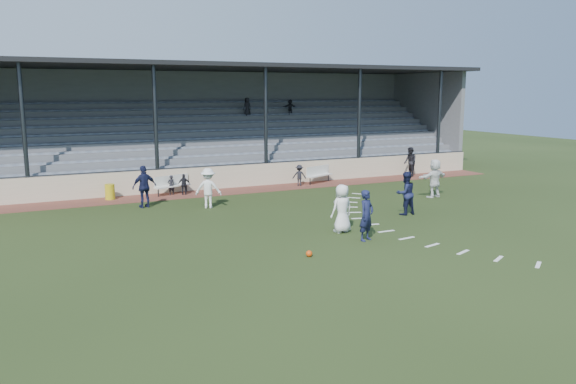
# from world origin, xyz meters

# --- Properties ---
(ground) EXTENTS (90.00, 90.00, 0.00)m
(ground) POSITION_xyz_m (0.00, 0.00, 0.00)
(ground) COLOR #233214
(ground) RESTS_ON ground
(cinder_track) EXTENTS (34.00, 2.00, 0.02)m
(cinder_track) POSITION_xyz_m (0.00, 10.50, 0.01)
(cinder_track) COLOR brown
(cinder_track) RESTS_ON ground
(retaining_wall) EXTENTS (34.00, 0.18, 1.20)m
(retaining_wall) POSITION_xyz_m (0.00, 11.55, 0.60)
(retaining_wall) COLOR beige
(retaining_wall) RESTS_ON ground
(bench_left) EXTENTS (2.01, 1.15, 0.95)m
(bench_left) POSITION_xyz_m (-2.46, 10.92, 0.58)
(bench_left) COLOR silver
(bench_left) RESTS_ON cinder_track
(bench_right) EXTENTS (1.99, 1.24, 0.95)m
(bench_right) POSITION_xyz_m (5.91, 10.92, 0.58)
(bench_right) COLOR silver
(bench_right) RESTS_ON cinder_track
(trash_bin) EXTENTS (0.46, 0.46, 0.74)m
(trash_bin) POSITION_xyz_m (-5.49, 10.81, 0.39)
(trash_bin) COLOR gold
(trash_bin) RESTS_ON cinder_track
(football) EXTENTS (0.20, 0.20, 0.20)m
(football) POSITION_xyz_m (-1.23, -1.65, 0.10)
(football) COLOR #DA450C
(football) RESTS_ON ground
(player_white_lead) EXTENTS (0.94, 0.68, 1.78)m
(player_white_lead) POSITION_xyz_m (1.30, 0.62, 0.89)
(player_white_lead) COLOR white
(player_white_lead) RESTS_ON ground
(player_navy_lead) EXTENTS (0.76, 0.65, 1.78)m
(player_navy_lead) POSITION_xyz_m (1.47, -0.74, 0.89)
(player_navy_lead) COLOR #161A3C
(player_navy_lead) RESTS_ON ground
(player_navy_mid) EXTENTS (0.89, 0.70, 1.83)m
(player_navy_mid) POSITION_xyz_m (5.24, 2.07, 0.91)
(player_navy_mid) COLOR #161A3C
(player_navy_mid) RESTS_ON ground
(player_white_wing) EXTENTS (1.33, 1.12, 1.78)m
(player_white_wing) POSITION_xyz_m (-1.81, 6.93, 0.89)
(player_white_wing) COLOR white
(player_white_wing) RESTS_ON ground
(player_navy_wing) EXTENTS (1.17, 0.67, 1.89)m
(player_navy_wing) POSITION_xyz_m (-4.34, 8.25, 0.94)
(player_navy_wing) COLOR #161A3C
(player_navy_wing) RESTS_ON ground
(player_white_back) EXTENTS (1.81, 0.78, 1.88)m
(player_white_back) POSITION_xyz_m (8.96, 4.68, 0.94)
(player_white_back) COLOR white
(player_white_back) RESTS_ON ground
(official) EXTENTS (0.84, 0.99, 1.78)m
(official) POSITION_xyz_m (12.09, 10.66, 0.91)
(official) COLOR black
(official) RESTS_ON cinder_track
(sub_left_near) EXTENTS (0.41, 0.31, 0.99)m
(sub_left_near) POSITION_xyz_m (-2.56, 10.71, 0.52)
(sub_left_near) COLOR black
(sub_left_near) RESTS_ON cinder_track
(sub_left_far) EXTENTS (0.66, 0.40, 1.05)m
(sub_left_far) POSITION_xyz_m (-1.95, 10.50, 0.54)
(sub_left_far) COLOR black
(sub_left_far) RESTS_ON cinder_track
(sub_right) EXTENTS (0.86, 0.70, 1.15)m
(sub_right) POSITION_xyz_m (4.46, 10.45, 0.60)
(sub_right) COLOR black
(sub_right) RESTS_ON cinder_track
(grandstand) EXTENTS (34.60, 9.00, 6.61)m
(grandstand) POSITION_xyz_m (0.00, 16.26, 2.20)
(grandstand) COLOR slate
(grandstand) RESTS_ON ground
(penalty_arc) EXTENTS (3.89, 14.63, 0.01)m
(penalty_arc) POSITION_xyz_m (4.12, 0.00, 0.01)
(penalty_arc) COLOR white
(penalty_arc) RESTS_ON ground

